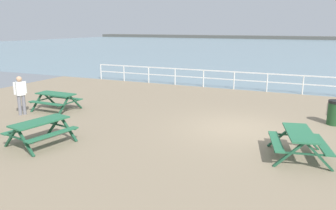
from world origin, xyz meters
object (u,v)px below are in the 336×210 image
(picnic_table_near_left, at_px, (40,127))
(picnic_table_mid_centre, at_px, (56,97))
(litter_bin, at_px, (335,113))
(visitor, at_px, (21,93))
(picnic_table_near_right, at_px, (299,138))

(picnic_table_near_left, relative_size, picnic_table_mid_centre, 1.12)
(picnic_table_near_left, height_order, litter_bin, litter_bin)
(visitor, bearing_deg, litter_bin, 44.24)
(visitor, xyz_separation_m, litter_bin, (12.10, 3.79, -0.47))
(picnic_table_mid_centre, relative_size, visitor, 1.10)
(picnic_table_mid_centre, height_order, litter_bin, litter_bin)
(picnic_table_near_right, distance_m, litter_bin, 4.19)
(picnic_table_near_right, bearing_deg, litter_bin, -27.91)
(picnic_table_near_left, bearing_deg, visitor, 65.84)
(picnic_table_near_right, distance_m, visitor, 11.01)
(picnic_table_near_left, xyz_separation_m, picnic_table_mid_centre, (-2.66, 3.61, 0.00))
(picnic_table_mid_centre, relative_size, litter_bin, 1.93)
(picnic_table_near_right, bearing_deg, visitor, 75.94)
(litter_bin, bearing_deg, visitor, -162.61)
(picnic_table_near_right, height_order, visitor, visitor)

